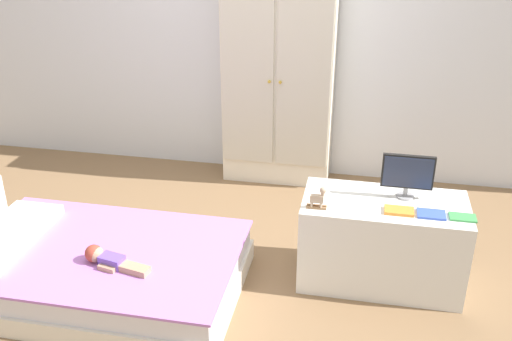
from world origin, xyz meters
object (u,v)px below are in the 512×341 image
(tv_stand, at_px, (381,242))
(book_green, at_px, (463,217))
(rocking_horse_toy, at_px, (319,198))
(tv_monitor, at_px, (408,174))
(bed, at_px, (104,270))
(book_blue, at_px, (431,214))
(doll, at_px, (105,258))
(book_orange, at_px, (399,211))
(wardrobe, at_px, (278,76))

(tv_stand, bearing_deg, book_green, -14.60)
(book_green, bearing_deg, rocking_horse_toy, -176.93)
(tv_stand, xyz_separation_m, tv_monitor, (0.10, 0.08, 0.41))
(bed, distance_m, book_blue, 1.85)
(doll, distance_m, tv_stand, 1.55)
(book_blue, bearing_deg, tv_monitor, 126.00)
(book_orange, relative_size, book_green, 1.13)
(tv_stand, distance_m, book_blue, 0.37)
(bed, bearing_deg, book_green, 8.74)
(wardrobe, bearing_deg, book_blue, -51.79)
(doll, xyz_separation_m, tv_stand, (1.46, 0.52, -0.04))
(rocking_horse_toy, xyz_separation_m, book_orange, (0.43, 0.04, -0.06))
(doll, height_order, tv_stand, tv_stand)
(bed, height_order, tv_stand, tv_stand)
(rocking_horse_toy, relative_size, book_orange, 0.84)
(wardrobe, xyz_separation_m, book_blue, (1.05, -1.34, -0.32))
(doll, bearing_deg, book_green, 12.62)
(tv_monitor, bearing_deg, doll, -159.10)
(wardrobe, distance_m, tv_monitor, 1.49)
(tv_stand, bearing_deg, tv_monitor, 36.76)
(bed, bearing_deg, book_orange, 10.49)
(wardrobe, xyz_separation_m, book_green, (1.21, -1.34, -0.32))
(book_blue, bearing_deg, book_green, 0.00)
(book_orange, bearing_deg, rocking_horse_toy, -174.60)
(bed, distance_m, rocking_horse_toy, 1.29)
(bed, bearing_deg, tv_monitor, 16.25)
(book_orange, distance_m, book_green, 0.33)
(doll, height_order, book_green, book_green)
(bed, distance_m, book_green, 2.00)
(book_orange, bearing_deg, book_green, 0.00)
(tv_monitor, xyz_separation_m, book_blue, (0.13, -0.18, -0.14))
(tv_monitor, height_order, rocking_horse_toy, tv_monitor)
(rocking_horse_toy, distance_m, book_blue, 0.60)
(tv_stand, relative_size, tv_monitor, 3.21)
(tv_monitor, distance_m, book_green, 0.37)
(doll, relative_size, book_blue, 2.63)
(book_blue, relative_size, book_green, 1.08)
(doll, xyz_separation_m, wardrobe, (0.65, 1.75, 0.54))
(wardrobe, bearing_deg, bed, -114.01)
(tv_monitor, distance_m, rocking_horse_toy, 0.53)
(doll, bearing_deg, book_blue, 13.77)
(rocking_horse_toy, bearing_deg, doll, -161.13)
(rocking_horse_toy, height_order, book_green, rocking_horse_toy)
(rocking_horse_toy, bearing_deg, book_green, 3.07)
(tv_monitor, relative_size, book_green, 2.07)
(tv_stand, height_order, rocking_horse_toy, rocking_horse_toy)
(book_orange, relative_size, book_blue, 1.05)
(bed, relative_size, doll, 3.96)
(tv_monitor, bearing_deg, tv_stand, -143.24)
(doll, relative_size, tv_stand, 0.43)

